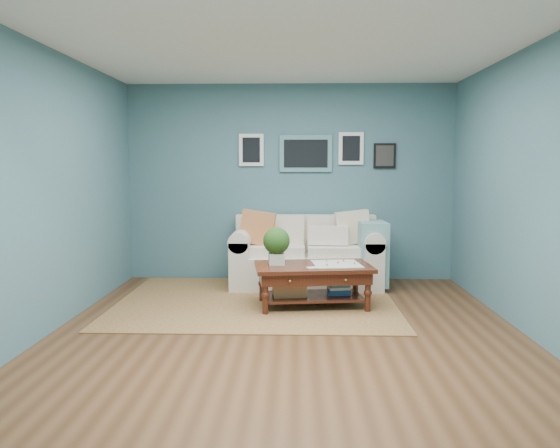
{
  "coord_description": "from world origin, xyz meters",
  "views": [
    {
      "loc": [
        0.08,
        -5.09,
        1.59
      ],
      "look_at": [
        -0.1,
        1.0,
        0.93
      ],
      "focal_mm": 35.0,
      "sensor_mm": 36.0,
      "label": 1
    }
  ],
  "objects": [
    {
      "name": "coffee_table",
      "position": [
        0.21,
        0.94,
        0.4
      ],
      "size": [
        1.37,
        0.9,
        0.9
      ],
      "rotation": [
        0.0,
        0.0,
        0.12
      ],
      "color": "black",
      "rests_on": "ground"
    },
    {
      "name": "loveseat",
      "position": [
        0.3,
        2.03,
        0.42
      ],
      "size": [
        1.99,
        0.91,
        1.02
      ],
      "color": "#EEE3CB",
      "rests_on": "ground"
    },
    {
      "name": "area_rug",
      "position": [
        -0.38,
        1.16,
        0.01
      ],
      "size": [
        3.19,
        2.56,
        0.01
      ],
      "primitive_type": "cube",
      "color": "brown",
      "rests_on": "ground"
    },
    {
      "name": "room_shell",
      "position": [
        0.01,
        0.06,
        1.36
      ],
      "size": [
        5.0,
        5.02,
        2.7
      ],
      "color": "brown",
      "rests_on": "ground"
    }
  ]
}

